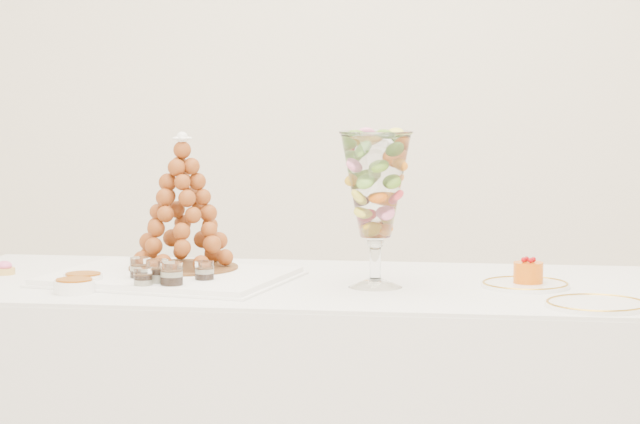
{
  "coord_description": "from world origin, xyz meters",
  "views": [
    {
      "loc": [
        0.25,
        -3.01,
        1.28
      ],
      "look_at": [
        -0.03,
        0.22,
        0.94
      ],
      "focal_mm": 70.0,
      "sensor_mm": 36.0,
      "label": 1
    }
  ],
  "objects": [
    {
      "name": "spare_plate",
      "position": [
        0.64,
        -0.13,
        0.77
      ],
      "size": [
        0.24,
        0.24,
        0.01
      ],
      "primitive_type": "cylinder",
      "color": "white",
      "rests_on": "buffet_table"
    },
    {
      "name": "verrine_a",
      "position": [
        -0.48,
        0.09,
        0.8
      ],
      "size": [
        0.06,
        0.06,
        0.07
      ],
      "primitive_type": "cylinder",
      "rotation": [
        0.0,
        0.0,
        0.24
      ],
      "color": "white",
      "rests_on": "buffet_table"
    },
    {
      "name": "verrine_b",
      "position": [
        -0.42,
        0.02,
        0.8
      ],
      "size": [
        0.06,
        0.06,
        0.08
      ],
      "primitive_type": "cylinder",
      "rotation": [
        0.0,
        0.0,
        0.07
      ],
      "color": "white",
      "rests_on": "buffet_table"
    },
    {
      "name": "verrine_e",
      "position": [
        -0.37,
        -0.02,
        0.8
      ],
      "size": [
        0.06,
        0.06,
        0.08
      ],
      "primitive_type": "cylinder",
      "rotation": [
        0.0,
        0.0,
        -0.07
      ],
      "color": "white",
      "rests_on": "buffet_table"
    },
    {
      "name": "macaron_vase",
      "position": [
        0.12,
        0.11,
        1.01
      ],
      "size": [
        0.18,
        0.18,
        0.39
      ],
      "color": "white",
      "rests_on": "buffet_table"
    },
    {
      "name": "verrine_d",
      "position": [
        -0.44,
        -0.03,
        0.79
      ],
      "size": [
        0.05,
        0.05,
        0.06
      ],
      "primitive_type": "cylinder",
      "rotation": [
        0.0,
        0.0,
        -0.01
      ],
      "color": "white",
      "rests_on": "buffet_table"
    },
    {
      "name": "verrine_c",
      "position": [
        -0.31,
        0.07,
        0.79
      ],
      "size": [
        0.05,
        0.05,
        0.07
      ],
      "primitive_type": "cylinder",
      "rotation": [
        0.0,
        0.0,
        0.07
      ],
      "color": "white",
      "rests_on": "buffet_table"
    },
    {
      "name": "mousse_cake",
      "position": [
        0.51,
        0.14,
        0.8
      ],
      "size": [
        0.08,
        0.08,
        0.07
      ],
      "color": "#DC5E0A",
      "rests_on": "cake_plate"
    },
    {
      "name": "croquembouche",
      "position": [
        -0.4,
        0.25,
        0.96
      ],
      "size": [
        0.29,
        0.29,
        0.36
      ],
      "rotation": [
        0.0,
        0.0,
        -0.23
      ],
      "color": "brown",
      "rests_on": "lace_tray"
    },
    {
      "name": "pink_tart",
      "position": [
        -0.88,
        0.23,
        0.78
      ],
      "size": [
        0.06,
        0.06,
        0.04
      ],
      "color": "tan",
      "rests_on": "buffet_table"
    },
    {
      "name": "ramekin_back",
      "position": [
        -0.61,
        0.05,
        0.78
      ],
      "size": [
        0.1,
        0.1,
        0.03
      ],
      "primitive_type": "cylinder",
      "color": "white",
      "rests_on": "buffet_table"
    },
    {
      "name": "ramekin_front",
      "position": [
        -0.61,
        -0.04,
        0.78
      ],
      "size": [
        0.1,
        0.1,
        0.03
      ],
      "primitive_type": "cylinder",
      "color": "white",
      "rests_on": "buffet_table"
    },
    {
      "name": "cake_plate",
      "position": [
        0.5,
        0.14,
        0.77
      ],
      "size": [
        0.22,
        0.22,
        0.01
      ],
      "primitive_type": "cylinder",
      "color": "white",
      "rests_on": "buffet_table"
    },
    {
      "name": "lace_tray",
      "position": [
        -0.42,
        0.17,
        0.77
      ],
      "size": [
        0.68,
        0.57,
        0.02
      ],
      "primitive_type": "cube",
      "rotation": [
        0.0,
        0.0,
        -0.25
      ],
      "color": "white",
      "rests_on": "buffet_table"
    }
  ]
}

